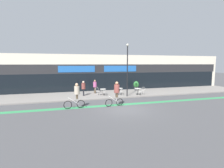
% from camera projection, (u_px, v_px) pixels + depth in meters
% --- Properties ---
extents(ground_plane, '(120.00, 120.00, 0.00)m').
position_uv_depth(ground_plane, '(125.00, 109.00, 14.65)').
color(ground_plane, '#424244').
extents(sidewalk_slab, '(40.00, 5.50, 0.12)m').
position_uv_depth(sidewalk_slab, '(104.00, 94.00, 21.56)').
color(sidewalk_slab, slate).
rests_on(sidewalk_slab, ground).
extents(storefront_facade, '(40.00, 4.06, 5.06)m').
position_uv_depth(storefront_facade, '(97.00, 73.00, 25.76)').
color(storefront_facade, beige).
rests_on(storefront_facade, ground).
extents(bike_lane_stripe, '(36.00, 0.70, 0.01)m').
position_uv_depth(bike_lane_stripe, '(119.00, 105.00, 16.27)').
color(bike_lane_stripe, '#2D844C').
rests_on(bike_lane_stripe, ground).
extents(bistro_table_0, '(0.72, 0.72, 0.71)m').
position_uv_depth(bistro_table_0, '(103.00, 91.00, 20.73)').
color(bistro_table_0, black).
rests_on(bistro_table_0, sidewalk_slab).
extents(bistro_table_1, '(0.77, 0.77, 0.77)m').
position_uv_depth(bistro_table_1, '(120.00, 90.00, 21.01)').
color(bistro_table_1, black).
rests_on(bistro_table_1, sidewalk_slab).
extents(bistro_table_2, '(0.78, 0.78, 0.74)m').
position_uv_depth(bistro_table_2, '(138.00, 90.00, 20.94)').
color(bistro_table_2, black).
rests_on(bistro_table_2, sidewalk_slab).
extents(cafe_chair_0_near, '(0.45, 0.60, 0.90)m').
position_uv_depth(cafe_chair_0_near, '(104.00, 91.00, 20.13)').
color(cafe_chair_0_near, '#B7B2AD').
rests_on(cafe_chair_0_near, sidewalk_slab).
extents(cafe_chair_0_side, '(0.59, 0.43, 0.90)m').
position_uv_depth(cafe_chair_0_side, '(98.00, 91.00, 20.56)').
color(cafe_chair_0_side, '#B7B2AD').
rests_on(cafe_chair_0_side, sidewalk_slab).
extents(cafe_chair_1_near, '(0.43, 0.59, 0.90)m').
position_uv_depth(cafe_chair_1_near, '(121.00, 91.00, 20.42)').
color(cafe_chair_1_near, '#B7B2AD').
rests_on(cafe_chair_1_near, sidewalk_slab).
extents(cafe_chair_2_near, '(0.43, 0.59, 0.90)m').
position_uv_depth(cafe_chair_2_near, '(140.00, 91.00, 20.35)').
color(cafe_chair_2_near, '#B7B2AD').
rests_on(cafe_chair_2_near, sidewalk_slab).
extents(cafe_chair_2_side, '(0.59, 0.44, 0.90)m').
position_uv_depth(cafe_chair_2_side, '(143.00, 90.00, 21.11)').
color(cafe_chair_2_side, '#B7B2AD').
rests_on(cafe_chair_2_side, sidewalk_slab).
extents(planter_pot, '(0.77, 0.77, 1.26)m').
position_uv_depth(planter_pot, '(136.00, 85.00, 24.44)').
color(planter_pot, '#4C4C51').
rests_on(planter_pot, sidewalk_slab).
extents(lamp_post, '(0.26, 0.26, 5.90)m').
position_uv_depth(lamp_post, '(127.00, 67.00, 19.56)').
color(lamp_post, black).
rests_on(lamp_post, sidewalk_slab).
extents(cyclist_0, '(1.80, 0.50, 2.17)m').
position_uv_depth(cyclist_0, '(76.00, 94.00, 14.88)').
color(cyclist_0, black).
rests_on(cyclist_0, ground).
extents(cyclist_1, '(1.72, 0.54, 2.22)m').
position_uv_depth(cyclist_1, '(116.00, 92.00, 15.70)').
color(cyclist_1, black).
rests_on(cyclist_1, ground).
extents(pedestrian_near_end, '(0.50, 0.50, 1.71)m').
position_uv_depth(pedestrian_near_end, '(83.00, 87.00, 20.21)').
color(pedestrian_near_end, black).
rests_on(pedestrian_near_end, sidewalk_slab).
extents(pedestrian_far_end, '(0.51, 0.51, 1.68)m').
position_uv_depth(pedestrian_far_end, '(95.00, 85.00, 21.91)').
color(pedestrian_far_end, '#4C3D2D').
rests_on(pedestrian_far_end, sidewalk_slab).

